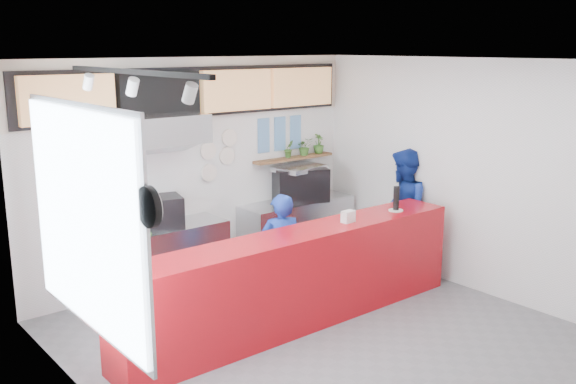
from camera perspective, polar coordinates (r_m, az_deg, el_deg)
floor at (r=7.30m, az=2.94°, el=-12.63°), size 5.00×5.00×0.00m
ceiling at (r=6.59m, az=3.25°, el=11.61°), size 5.00×5.00×0.00m
wall_back at (r=8.76m, az=-7.99°, el=1.95°), size 5.00×0.00×5.00m
wall_left at (r=5.49m, az=-16.68°, el=-5.12°), size 0.00×5.00×5.00m
wall_right at (r=8.64m, az=15.46°, el=1.45°), size 0.00×5.00×5.00m
service_counter at (r=7.36m, az=0.88°, el=-7.74°), size 4.50×0.60×1.10m
cream_band at (r=8.61m, az=-8.19°, el=9.14°), size 5.00×0.02×0.80m
prep_bench at (r=8.39m, az=-11.37°, el=-6.09°), size 1.80×0.60×0.90m
panini_oven at (r=8.25m, az=-11.01°, el=-1.72°), size 0.54×0.54×0.39m
extraction_hood at (r=7.97m, az=-11.75°, el=5.46°), size 1.20×0.70×0.35m
hood_lip at (r=7.99m, az=-11.68°, el=4.03°), size 1.20×0.69×0.31m
right_bench at (r=9.62m, az=0.80°, el=-3.37°), size 1.80×0.60×0.90m
espresso_machine at (r=9.48m, az=1.04°, el=0.73°), size 0.92×0.80×0.49m
espresso_tray at (r=9.43m, az=1.05°, el=2.14°), size 0.79×0.60×0.07m
herb_shelf at (r=9.59m, az=0.51°, el=3.03°), size 1.40×0.18×0.04m
menu_board_far_left at (r=7.75m, az=-18.96°, el=7.80°), size 1.10×0.10×0.55m
menu_board_mid_left at (r=8.23m, az=-11.32°, el=8.51°), size 1.10×0.10×0.55m
menu_board_mid_right at (r=8.83m, az=-4.60°, el=9.00°), size 1.10×0.10×0.55m
menu_board_far_right at (r=9.54m, az=1.21°, el=9.33°), size 1.10×0.10×0.55m
soffit at (r=8.59m, az=-8.07°, el=8.80°), size 4.80×0.04×0.65m
window_pane at (r=5.71m, az=-17.71°, el=-2.39°), size 0.04×2.20×1.90m
window_frame at (r=5.72m, az=-17.52°, el=-2.36°), size 0.03×2.30×2.00m
wall_clock_rim at (r=4.57m, az=-12.26°, el=-1.31°), size 0.05×0.30×0.30m
wall_clock_face at (r=4.58m, az=-11.93°, el=-1.25°), size 0.02×0.26×0.26m
track_rail at (r=5.40m, az=-13.72°, el=10.35°), size 0.05×2.40×0.04m
dec_plate_a at (r=8.77m, az=-7.10°, el=3.65°), size 0.24×0.03×0.24m
dec_plate_b at (r=8.94m, az=-5.46°, el=3.22°), size 0.24×0.03×0.24m
dec_plate_c at (r=8.82m, az=-7.05°, el=1.72°), size 0.24×0.03×0.24m
dec_plate_d at (r=8.93m, az=-5.22°, el=4.84°), size 0.24×0.03×0.24m
photo_frame_a at (r=9.27m, az=-2.19°, el=5.80°), size 0.20×0.02×0.25m
photo_frame_b at (r=9.46m, az=-0.73°, el=5.95°), size 0.20×0.02×0.25m
photo_frame_c at (r=9.64m, az=0.67°, el=6.09°), size 0.20×0.02×0.25m
photo_frame_d at (r=9.31m, az=-2.18°, el=4.28°), size 0.20×0.02×0.25m
photo_frame_e at (r=9.49m, az=-0.73°, el=4.45°), size 0.20×0.02×0.25m
photo_frame_f at (r=9.68m, az=0.67°, el=4.62°), size 0.20×0.02×0.25m
staff_center at (r=7.72m, az=-0.65°, el=-5.40°), size 0.62×0.53×1.44m
staff_right at (r=9.22m, az=10.14°, el=-1.59°), size 1.07×1.04×1.74m
herb_b at (r=9.51m, az=0.08°, el=3.87°), size 0.16×0.13×0.26m
herb_c at (r=9.71m, az=1.50°, el=4.07°), size 0.30×0.29×0.27m
herb_d at (r=9.89m, az=2.75°, el=4.32°), size 0.21×0.20×0.30m
glass_vase at (r=6.06m, az=-12.81°, el=-6.15°), size 0.21×0.21×0.20m
basil_vase at (r=5.97m, az=-12.95°, el=-3.37°), size 0.41×0.38×0.38m
napkin_holder at (r=7.62m, az=5.37°, el=-2.19°), size 0.16×0.11×0.14m
white_plate at (r=8.23m, az=9.56°, el=-1.62°), size 0.20×0.20×0.01m
pepper_mill at (r=8.20m, az=9.60°, el=-0.54°), size 0.09×0.09×0.30m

